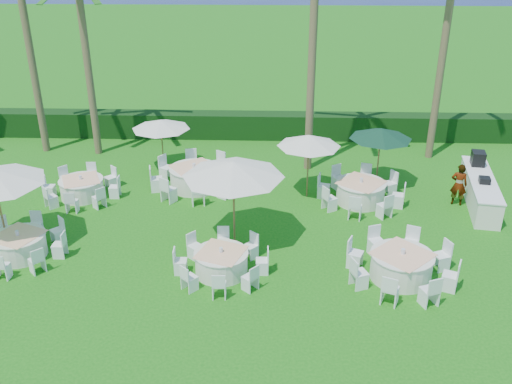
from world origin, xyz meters
TOP-DOWN VIEW (x-y plane):
  - ground at (0.00, 0.00)m, footprint 120.00×120.00m
  - hedge at (0.00, 12.00)m, footprint 34.00×1.00m
  - banquet_table_a at (-5.46, 0.86)m, footprint 2.92×2.92m
  - banquet_table_b at (0.97, 0.11)m, footprint 2.84×2.84m
  - banquet_table_c at (6.30, 0.04)m, footprint 3.16×3.16m
  - banquet_table_d at (-4.82, 5.13)m, footprint 2.91×2.91m
  - banquet_table_e at (-0.62, 6.10)m, footprint 3.47×3.47m
  - banquet_table_f at (5.75, 5.06)m, footprint 3.22×3.22m
  - umbrella_b at (1.24, 1.90)m, footprint 3.24×3.24m
  - umbrella_c at (-2.18, 7.87)m, footprint 2.41×2.41m
  - umbrella_d at (3.78, 5.48)m, footprint 2.37×2.37m
  - umbrella_green at (6.58, 6.51)m, footprint 2.42×2.42m
  - buffet_table at (10.20, 5.18)m, footprint 1.60×4.46m
  - staff_person at (9.33, 4.98)m, footprint 0.68×0.55m
  - palm_a at (-8.01, 9.92)m, footprint 4.17×4.40m
  - palm_b at (-5.51, 9.68)m, footprint 4.40×4.13m
  - palm_c at (3.94, 8.25)m, footprint 4.15×4.40m
  - palm_e at (9.44, 9.72)m, footprint 4.39×4.20m

SIDE VIEW (x-z plane):
  - ground at x=0.00m, z-range 0.00..0.00m
  - banquet_table_b at x=0.97m, z-range -0.06..0.81m
  - banquet_table_d at x=-4.82m, z-range -0.06..0.83m
  - banquet_table_a at x=-5.46m, z-range -0.06..0.84m
  - banquet_table_f at x=5.75m, z-range -0.06..0.92m
  - banquet_table_c at x=6.30m, z-range -0.06..0.92m
  - banquet_table_e at x=-0.62m, z-range -0.06..0.98m
  - buffet_table at x=10.20m, z-range -0.23..1.32m
  - hedge at x=0.00m, z-range 0.00..1.20m
  - staff_person at x=9.33m, z-range 0.00..1.61m
  - umbrella_c at x=-2.18m, z-range 0.91..3.13m
  - umbrella_green at x=6.58m, z-range 1.00..3.43m
  - umbrella_d at x=3.78m, z-range 1.03..3.52m
  - umbrella_b at x=1.24m, z-range 1.19..4.08m
  - palm_b at x=-5.51m, z-range 0.44..8.17m
  - palm_c at x=3.94m, z-range 0.47..10.31m
  - palm_a at x=-8.01m, z-range 0.47..10.36m
  - palm_e at x=9.44m, z-range 0.48..11.27m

